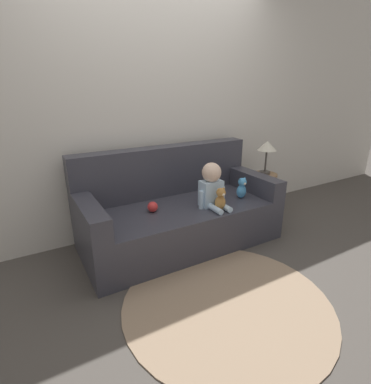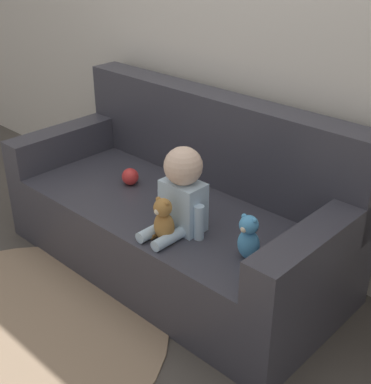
% 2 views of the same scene
% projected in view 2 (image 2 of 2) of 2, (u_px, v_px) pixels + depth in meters
% --- Properties ---
extents(ground_plane, '(12.00, 12.00, 0.00)m').
position_uv_depth(ground_plane, '(173.00, 264.00, 3.00)').
color(ground_plane, '#4C4742').
extents(wall_back, '(8.00, 0.05, 2.60)m').
position_uv_depth(wall_back, '(241.00, 12.00, 2.74)').
color(wall_back, silver).
rests_on(wall_back, ground_plane).
extents(couch, '(1.88, 0.86, 0.91)m').
position_uv_depth(couch, '(181.00, 212.00, 2.90)').
color(couch, '#383842').
rests_on(couch, ground_plane).
extents(person_baby, '(0.28, 0.33, 0.41)m').
position_uv_depth(person_baby, '(182.00, 192.00, 2.47)').
color(person_baby, silver).
rests_on(person_baby, couch).
extents(teddy_bear_brown, '(0.13, 0.10, 0.22)m').
position_uv_depth(teddy_bear_brown, '(163.00, 221.00, 2.42)').
color(teddy_bear_brown, '#AD7A3D').
rests_on(teddy_bear_brown, couch).
extents(plush_toy_side, '(0.10, 0.10, 0.21)m').
position_uv_depth(plush_toy_side, '(249.00, 237.00, 2.29)').
color(plush_toy_side, '#4C9EDB').
rests_on(plush_toy_side, couch).
extents(toy_ball, '(0.09, 0.09, 0.09)m').
position_uv_depth(toy_ball, '(130.00, 177.00, 2.96)').
color(toy_ball, red).
rests_on(toy_ball, couch).
extents(floor_rug, '(1.50, 1.50, 0.01)m').
position_uv_depth(floor_rug, '(8.00, 336.00, 2.48)').
color(floor_rug, gray).
rests_on(floor_rug, ground_plane).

